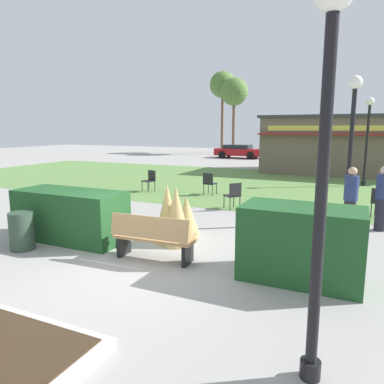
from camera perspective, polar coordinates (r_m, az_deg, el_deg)
The scene contains 24 objects.
ground_plane at distance 7.33m, azimuth -8.56°, elevation -11.21°, with size 80.00×80.00×0.00m, color #999691.
lawn_patch at distance 17.51m, azimuth 11.96°, elevation 1.15°, with size 36.00×12.00×0.01m, color #5B8442.
park_bench at distance 7.34m, azimuth -6.21°, elevation -7.16°, with size 1.72×0.61×0.95m.
hedge_left at distance 9.09m, azimuth -18.66°, elevation -3.51°, with size 2.71×1.10×1.19m, color #1E4C23.
hedge_right at distance 6.65m, azimuth 16.84°, elevation -7.78°, with size 2.06×1.10×1.31m, color #1E4C23.
ornamental_grass_behind_left at distance 8.40m, azimuth -3.90°, elevation -3.41°, with size 0.67×0.67×1.39m, color tan.
ornamental_grass_behind_right at distance 9.02m, azimuth -0.88°, elevation -3.75°, with size 0.69×0.69×0.99m, color tan.
ornamental_grass_behind_center at distance 8.22m, azimuth -2.52°, elevation -3.83°, with size 0.72×0.72×1.35m, color tan.
lamppost_near at distance 3.69m, azimuth 20.24°, elevation 7.80°, with size 0.36×0.36×4.02m.
lamppost_mid at distance 10.74m, azimuth 23.92°, elevation 8.63°, with size 0.36×0.36×4.02m.
lamppost_far at distance 18.43m, azimuth 26.01°, elevation 8.71°, with size 0.36×0.36×4.02m.
trash_bin at distance 8.79m, azimuth -25.31°, elevation -5.59°, with size 0.52×0.52×0.84m, color #2D4233.
food_kiosk at distance 23.16m, azimuth 23.62°, elevation 6.88°, with size 9.92×4.77×3.39m.
cafe_chair_west at distance 15.36m, azimuth -6.66°, elevation 2.06°, with size 0.55×0.55×0.89m.
cafe_chair_east at distance 14.44m, azimuth 2.74°, elevation 1.60°, with size 0.48×0.48×0.89m.
cafe_chair_center at distance 11.90m, azimuth 6.58°, elevation -0.26°, with size 0.62×0.62×0.89m.
cafe_chair_north at distance 12.09m, azimuth 27.56°, elevation -1.19°, with size 0.56×0.56×0.89m.
person_strolling at distance 9.96m, azimuth 23.75°, elevation -1.12°, with size 0.34×0.34×1.69m.
person_standing at distance 10.53m, azimuth 27.84°, elevation -0.87°, with size 0.34×0.34×1.69m.
parked_car_west_slot at distance 32.84m, azimuth 7.41°, elevation 6.46°, with size 4.22×2.09×1.20m.
parked_car_center_slot at distance 31.65m, azimuth 16.87°, elevation 5.99°, with size 4.23×2.11×1.20m.
parked_car_east_slot at distance 31.34m, azimuth 24.92°, elevation 5.45°, with size 4.33×2.32×1.20m.
tree_right_bg at distance 38.11m, azimuth 6.68°, elevation 15.38°, with size 2.80×2.80×7.70m.
tree_center_bg at distance 40.38m, azimuth 4.87°, elevation 16.42°, with size 2.80×2.80×8.65m.
Camera 1 is at (3.80, -5.68, 2.64)m, focal length 33.76 mm.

